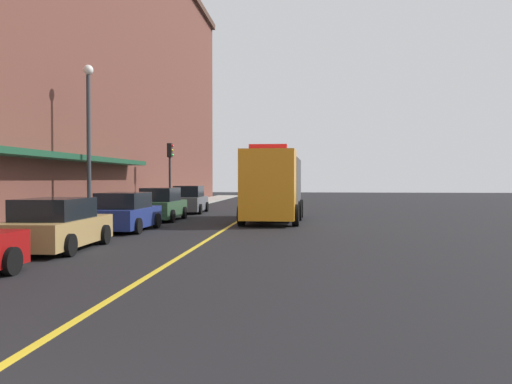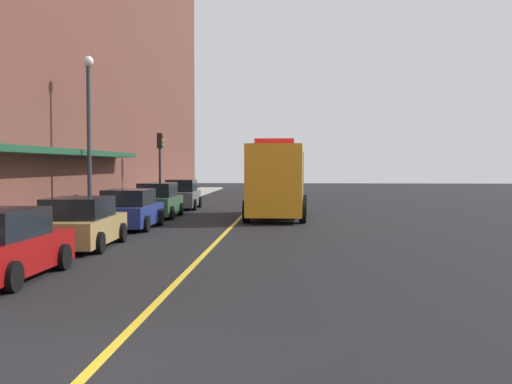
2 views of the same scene
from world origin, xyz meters
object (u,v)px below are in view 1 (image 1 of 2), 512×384
Objects in this scene: parked_car_4 at (162,205)px; utility_truck at (274,186)px; traffic_light_near at (170,163)px; street_lamp_left at (89,127)px; parking_meter_3 at (67,208)px; parking_meter_0 at (124,201)px; parked_car_5 at (189,200)px; parking_meter_1 at (146,199)px; parked_car_2 at (57,225)px; parked_car_3 at (125,213)px.

parked_car_4 is 5.92m from utility_truck.
street_lamp_left is at bearing -93.44° from traffic_light_near.
parking_meter_0 is at bearing 90.00° from parking_meter_3.
street_lamp_left is at bearing 100.10° from parking_meter_3.
street_lamp_left is (-2.04, -10.54, 3.59)m from parked_car_5.
parked_car_5 is 0.61× the size of street_lamp_left.
parking_meter_1 is 6.96m from street_lamp_left.
parked_car_2 is 18.01m from traffic_light_near.
parked_car_5 is at bearing -134.34° from utility_truck.
street_lamp_left reaches higher than utility_truck.
parked_car_3 is at bearing 60.73° from parking_meter_3.
parked_car_2 is 0.57× the size of utility_truck.
utility_truck reaches higher than parked_car_4.
utility_truck is at bearing 15.31° from parking_meter_0.
parking_meter_3 is at bearing -79.90° from street_lamp_left.
traffic_light_near is (-7.10, 6.38, 1.38)m from utility_truck.
parked_car_5 is at bearing 79.06° from street_lamp_left.
street_lamp_left is at bearing 64.11° from parked_car_3.
utility_truck is (5.84, 11.42, 1.03)m from parked_car_2.
parked_car_2 is 3.67m from parking_meter_3.
parking_meter_0 is at bearing 20.60° from parked_car_3.
parking_meter_1 is at bearing 11.06° from parked_car_3.
parking_meter_0 is at bearing 77.36° from street_lamp_left.
utility_truck is 1.83× the size of traffic_light_near.
parked_car_2 is at bearing 177.58° from parked_car_5.
parking_meter_3 is at bearing -40.26° from utility_truck.
parked_car_5 reaches higher than parked_car_4.
street_lamp_left is (-0.60, 3.37, 3.34)m from parking_meter_3.
parked_car_2 is 9.56m from parking_meter_0.
parked_car_2 is 1.07× the size of parked_car_3.
traffic_light_near is (-1.29, 11.97, 2.40)m from parked_car_3.
parked_car_5 is at bearing 79.64° from parking_meter_0.
parking_meter_0 is (-1.33, -1.89, 0.27)m from parked_car_4.
parking_meter_0 is 0.31× the size of traffic_light_near.
parking_meter_3 is at bearing 150.90° from parked_car_3.
utility_truck is 5.91× the size of parking_meter_3.
parking_meter_1 is at bearing -90.71° from traffic_light_near.
parking_meter_1 is 0.19× the size of street_lamp_left.
traffic_light_near is at bearing 10.77° from parked_car_4.
parked_car_2 is 1.06× the size of parked_car_4.
parked_car_4 is at bearing -87.70° from utility_truck.
parking_meter_0 is at bearing 6.00° from parked_car_2.
utility_truck is 10.76m from parking_meter_3.
street_lamp_left reaches higher than parked_car_4.
parked_car_3 reaches higher than parking_meter_0.
parked_car_3 is 12.28m from traffic_light_near.
traffic_light_near reaches higher than parked_car_3.
utility_truck is at bearing -11.37° from parking_meter_1.
parked_car_2 is 1.06× the size of parked_car_5.
traffic_light_near reaches higher than parked_car_5.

